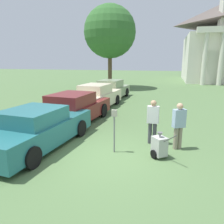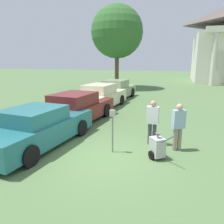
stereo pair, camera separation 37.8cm
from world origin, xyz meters
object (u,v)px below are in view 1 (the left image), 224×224
Objects in this scene: parking_meter at (114,123)px; church at (220,39)px; parked_car_sage at (111,90)px; person_worker at (153,119)px; equipment_cart at (159,146)px; parked_car_maroon at (73,109)px; parked_car_teal at (37,129)px; parked_car_cream at (96,97)px; person_supervisor at (179,123)px.

parking_meter is 0.06× the size of church.
parking_meter is at bearing -69.21° from parked_car_sage.
equipment_cart is (0.31, -1.18, -0.54)m from person_worker.
person_worker reaches higher than parked_car_maroon.
church is at bearing 37.38° from equipment_cart.
parked_car_teal is 6.69m from parked_car_cream.
church reaches higher than parking_meter.
person_worker is at bearing -47.10° from person_supervisor.
equipment_cart is (4.28, -2.97, -0.31)m from parked_car_maroon.
person_supervisor is 0.07× the size of church.
person_worker reaches higher than parked_car_sage.
person_supervisor is (4.87, -9.40, 0.24)m from parked_car_sage.
parking_meter is at bearing 138.83° from equipment_cart.
equipment_cart is (1.49, -0.06, -0.63)m from parking_meter.
parked_car_maroon is (-0.00, 3.10, 0.03)m from parked_car_teal.
person_worker is (3.97, -1.80, 0.24)m from parked_car_maroon.
parked_car_teal reaches higher than equipment_cart.
parking_meter is 1.63m from person_worker.
parked_car_cream reaches higher than parked_car_sage.
parked_car_sage reaches higher than parked_car_maroon.
parked_car_teal is 4.91× the size of equipment_cart.
parked_car_sage is at bearing 95.54° from parked_car_teal.
parked_car_cream is 7.49m from person_supervisor.
parking_meter is 30.98m from church.
parked_car_maroon is at bearing -84.46° from parked_car_sage.
equipment_cart is (4.28, -6.56, -0.32)m from parked_car_cream.
parked_car_sage is (0.00, 7.30, 0.00)m from parked_car_maroon.
parked_car_maroon is 1.09× the size of parked_car_sage.
parked_car_teal is at bearing -84.46° from parked_car_sage.
parked_car_cream is (-0.00, 6.69, 0.05)m from parked_car_teal.
equipment_cart is 30.76m from church.
parked_car_cream is at bearing 95.53° from parked_car_maroon.
parked_car_sage is 9.93m from person_worker.
person_worker is 0.07× the size of church.
parked_car_teal is 4.18m from person_worker.
person_worker is at bearing 23.71° from parked_car_teal.
parked_car_cream reaches higher than parking_meter.
parked_car_cream is at bearing 95.54° from parked_car_teal.
parked_car_teal is 2.98× the size of person_worker.
parked_car_cream is at bearing -116.54° from church.
person_supervisor is 29.69m from church.
parked_car_cream is 1.05× the size of parked_car_sage.
church is at bearing -131.58° from person_supervisor.
person_worker is 1.33m from equipment_cart.
church reaches higher than equipment_cart.
parked_car_cream is 0.22× the size of church.
parked_car_maroon is 1.03× the size of parked_car_cream.
parked_car_maroon is 5.22m from equipment_cart.
parked_car_maroon is 3.22× the size of person_supervisor.
parked_car_sage is at bearing 73.61° from equipment_cart.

